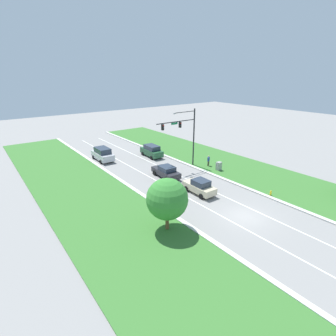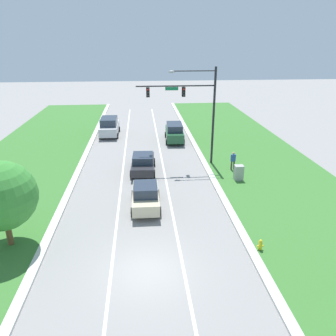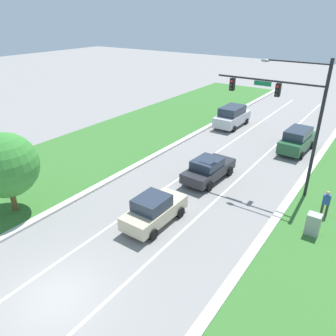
{
  "view_description": "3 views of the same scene",
  "coord_description": "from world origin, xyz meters",
  "px_view_note": "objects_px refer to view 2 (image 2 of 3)",
  "views": [
    {
      "loc": [
        -19.82,
        -13.59,
        13.4
      ],
      "look_at": [
        -0.51,
        12.07,
        1.75
      ],
      "focal_mm": 28.0,
      "sensor_mm": 36.0,
      "label": 1
    },
    {
      "loc": [
        -0.11,
        -13.28,
        10.71
      ],
      "look_at": [
        1.96,
        10.97,
        1.14
      ],
      "focal_mm": 35.0,
      "sensor_mm": 36.0,
      "label": 2
    },
    {
      "loc": [
        9.57,
        -5.6,
        10.89
      ],
      "look_at": [
        -1.54,
        10.34,
        1.59
      ],
      "focal_mm": 35.0,
      "sensor_mm": 36.0,
      "label": 3
    }
  ],
  "objects_px": {
    "traffic_signal_mast": "(193,102)",
    "forest_suv": "(174,132)",
    "charcoal_sedan": "(143,163)",
    "oak_near_left_tree": "(1,196)",
    "silver_suv": "(109,126)",
    "utility_cabinet": "(239,173)",
    "pedestrian": "(233,160)",
    "fire_hydrant": "(260,245)",
    "champagne_sedan": "(146,196)"
  },
  "relations": [
    {
      "from": "oak_near_left_tree",
      "to": "forest_suv",
      "type": "bearing_deg",
      "value": 59.99
    },
    {
      "from": "silver_suv",
      "to": "fire_hydrant",
      "type": "bearing_deg",
      "value": -66.92
    },
    {
      "from": "champagne_sedan",
      "to": "silver_suv",
      "type": "distance_m",
      "value": 19.03
    },
    {
      "from": "silver_suv",
      "to": "oak_near_left_tree",
      "type": "bearing_deg",
      "value": -98.72
    },
    {
      "from": "pedestrian",
      "to": "fire_hydrant",
      "type": "distance_m",
      "value": 11.85
    },
    {
      "from": "silver_suv",
      "to": "forest_suv",
      "type": "xyz_separation_m",
      "value": [
        7.49,
        -3.09,
        -0.05
      ]
    },
    {
      "from": "charcoal_sedan",
      "to": "fire_hydrant",
      "type": "bearing_deg",
      "value": -60.25
    },
    {
      "from": "forest_suv",
      "to": "utility_cabinet",
      "type": "distance_m",
      "value": 12.26
    },
    {
      "from": "traffic_signal_mast",
      "to": "forest_suv",
      "type": "xyz_separation_m",
      "value": [
        -0.83,
        7.5,
        -4.64
      ]
    },
    {
      "from": "fire_hydrant",
      "to": "charcoal_sedan",
      "type": "bearing_deg",
      "value": 117.13
    },
    {
      "from": "pedestrian",
      "to": "forest_suv",
      "type": "bearing_deg",
      "value": -83.88
    },
    {
      "from": "traffic_signal_mast",
      "to": "oak_near_left_tree",
      "type": "height_order",
      "value": "traffic_signal_mast"
    },
    {
      "from": "oak_near_left_tree",
      "to": "utility_cabinet",
      "type": "bearing_deg",
      "value": 27.09
    },
    {
      "from": "forest_suv",
      "to": "fire_hydrant",
      "type": "xyz_separation_m",
      "value": [
        2.49,
        -21.04,
        -0.67
      ]
    },
    {
      "from": "traffic_signal_mast",
      "to": "champagne_sedan",
      "type": "height_order",
      "value": "traffic_signal_mast"
    },
    {
      "from": "traffic_signal_mast",
      "to": "charcoal_sedan",
      "type": "height_order",
      "value": "traffic_signal_mast"
    },
    {
      "from": "pedestrian",
      "to": "traffic_signal_mast",
      "type": "bearing_deg",
      "value": -46.64
    },
    {
      "from": "pedestrian",
      "to": "fire_hydrant",
      "type": "relative_size",
      "value": 2.41
    },
    {
      "from": "oak_near_left_tree",
      "to": "traffic_signal_mast",
      "type": "bearing_deg",
      "value": 44.62
    },
    {
      "from": "traffic_signal_mast",
      "to": "utility_cabinet",
      "type": "bearing_deg",
      "value": -51.81
    },
    {
      "from": "silver_suv",
      "to": "oak_near_left_tree",
      "type": "height_order",
      "value": "oak_near_left_tree"
    },
    {
      "from": "traffic_signal_mast",
      "to": "fire_hydrant",
      "type": "xyz_separation_m",
      "value": [
        1.66,
        -13.54,
        -5.31
      ]
    },
    {
      "from": "champagne_sedan",
      "to": "oak_near_left_tree",
      "type": "relative_size",
      "value": 0.85
    },
    {
      "from": "utility_cabinet",
      "to": "traffic_signal_mast",
      "type": "bearing_deg",
      "value": 128.19
    },
    {
      "from": "silver_suv",
      "to": "pedestrian",
      "type": "distance_m",
      "value": 17.03
    },
    {
      "from": "charcoal_sedan",
      "to": "fire_hydrant",
      "type": "distance_m",
      "value": 13.49
    },
    {
      "from": "traffic_signal_mast",
      "to": "champagne_sedan",
      "type": "relative_size",
      "value": 2.05
    },
    {
      "from": "traffic_signal_mast",
      "to": "utility_cabinet",
      "type": "height_order",
      "value": "traffic_signal_mast"
    },
    {
      "from": "forest_suv",
      "to": "oak_near_left_tree",
      "type": "xyz_separation_m",
      "value": [
        -11.17,
        -19.34,
        2.05
      ]
    },
    {
      "from": "silver_suv",
      "to": "traffic_signal_mast",
      "type": "bearing_deg",
      "value": -51.24
    },
    {
      "from": "traffic_signal_mast",
      "to": "pedestrian",
      "type": "relative_size",
      "value": 5.1
    },
    {
      "from": "charcoal_sedan",
      "to": "oak_near_left_tree",
      "type": "height_order",
      "value": "oak_near_left_tree"
    },
    {
      "from": "traffic_signal_mast",
      "to": "pedestrian",
      "type": "distance_m",
      "value": 6.06
    },
    {
      "from": "forest_suv",
      "to": "pedestrian",
      "type": "height_order",
      "value": "forest_suv"
    },
    {
      "from": "silver_suv",
      "to": "fire_hydrant",
      "type": "relative_size",
      "value": 7.14
    },
    {
      "from": "silver_suv",
      "to": "forest_suv",
      "type": "bearing_deg",
      "value": -21.8
    },
    {
      "from": "utility_cabinet",
      "to": "fire_hydrant",
      "type": "height_order",
      "value": "utility_cabinet"
    },
    {
      "from": "forest_suv",
      "to": "utility_cabinet",
      "type": "bearing_deg",
      "value": -68.33
    },
    {
      "from": "utility_cabinet",
      "to": "pedestrian",
      "type": "relative_size",
      "value": 0.76
    },
    {
      "from": "champagne_sedan",
      "to": "pedestrian",
      "type": "xyz_separation_m",
      "value": [
        7.74,
        6.21,
        0.07
      ]
    },
    {
      "from": "charcoal_sedan",
      "to": "oak_near_left_tree",
      "type": "relative_size",
      "value": 0.95
    },
    {
      "from": "traffic_signal_mast",
      "to": "forest_suv",
      "type": "relative_size",
      "value": 1.78
    },
    {
      "from": "silver_suv",
      "to": "forest_suv",
      "type": "height_order",
      "value": "silver_suv"
    },
    {
      "from": "silver_suv",
      "to": "fire_hydrant",
      "type": "distance_m",
      "value": 26.12
    },
    {
      "from": "utility_cabinet",
      "to": "silver_suv",
      "type": "bearing_deg",
      "value": 128.16
    },
    {
      "from": "forest_suv",
      "to": "fire_hydrant",
      "type": "height_order",
      "value": "forest_suv"
    },
    {
      "from": "silver_suv",
      "to": "charcoal_sedan",
      "type": "bearing_deg",
      "value": -71.87
    },
    {
      "from": "traffic_signal_mast",
      "to": "charcoal_sedan",
      "type": "relative_size",
      "value": 1.83
    },
    {
      "from": "forest_suv",
      "to": "fire_hydrant",
      "type": "bearing_deg",
      "value": -80.78
    },
    {
      "from": "traffic_signal_mast",
      "to": "utility_cabinet",
      "type": "relative_size",
      "value": 6.69
    }
  ]
}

